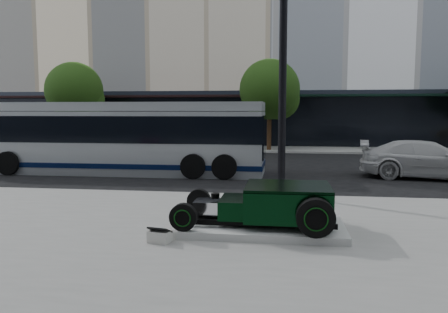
# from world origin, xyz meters

# --- Properties ---
(ground) EXTENTS (120.00, 120.00, 0.00)m
(ground) POSITION_xyz_m (0.00, 0.00, 0.00)
(ground) COLOR black
(ground) RESTS_ON ground
(sidewalk_far) EXTENTS (70.00, 4.00, 0.12)m
(sidewalk_far) POSITION_xyz_m (0.00, 14.00, 0.06)
(sidewalk_far) COLOR gray
(sidewalk_far) RESTS_ON ground
(street_trees) EXTENTS (29.80, 3.80, 5.70)m
(street_trees) POSITION_xyz_m (1.15, 13.07, 3.77)
(street_trees) COLOR black
(street_trees) RESTS_ON sidewalk_far
(display_plinth) EXTENTS (3.40, 1.80, 0.15)m
(display_plinth) POSITION_xyz_m (1.48, -5.97, 0.20)
(display_plinth) COLOR silver
(display_plinth) RESTS_ON sidewalk_near
(hot_rod) EXTENTS (3.22, 2.00, 0.81)m
(hot_rod) POSITION_xyz_m (1.82, -5.97, 0.70)
(hot_rod) COLOR black
(hot_rod) RESTS_ON display_plinth
(info_plaque) EXTENTS (0.45, 0.37, 0.31)m
(info_plaque) POSITION_xyz_m (-0.35, -7.04, 0.24)
(info_plaque) COLOR silver
(info_plaque) RESTS_ON sidewalk_near
(lamppost) EXTENTS (0.40, 0.40, 7.32)m
(lamppost) POSITION_xyz_m (1.88, -2.20, 3.50)
(lamppost) COLOR black
(lamppost) RESTS_ON sidewalk_near
(transit_bus) EXTENTS (12.12, 2.88, 2.92)m
(transit_bus) POSITION_xyz_m (-4.85, 2.59, 1.49)
(transit_bus) COLOR #B1B7BB
(transit_bus) RESTS_ON ground
(white_sedan) EXTENTS (5.25, 2.85, 1.44)m
(white_sedan) POSITION_xyz_m (7.39, 2.66, 0.72)
(white_sedan) COLOR silver
(white_sedan) RESTS_ON ground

